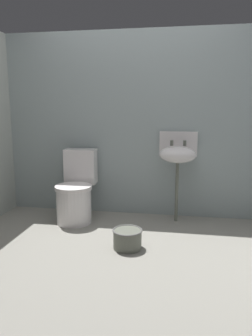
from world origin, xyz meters
The scene contains 5 objects.
ground_plane centered at (0.00, 0.00, -0.04)m, with size 3.53×2.48×0.08m, color gray.
wall_back centered at (0.00, 1.09, 1.05)m, with size 3.53×0.10×2.10m, color #94A1A1.
toilet_near_wall centered at (-0.64, 0.69, 0.32)m, with size 0.41×0.60×0.78m.
sink centered at (0.47, 0.88, 0.75)m, with size 0.42×0.35×0.99m.
bucket centered at (0.05, 0.05, 0.09)m, with size 0.27×0.27×0.18m.
Camera 1 is at (0.50, -2.64, 1.26)m, focal length 34.46 mm.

